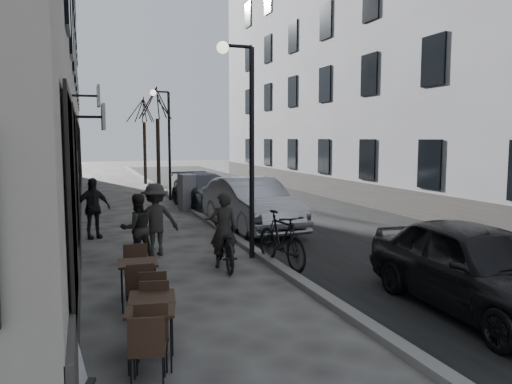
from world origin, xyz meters
TOP-DOWN VIEW (x-y plane):
  - ground at (0.00, 0.00)m, footprint 120.00×120.00m
  - road at (3.85, 16.00)m, footprint 7.30×60.00m
  - kerb at (0.20, 16.00)m, footprint 0.25×60.00m
  - building_left at (-6.00, 16.50)m, footprint 4.00×35.00m
  - building_right at (9.50, 16.50)m, footprint 4.00×35.00m
  - streetlamp_near at (-0.17, 6.00)m, footprint 0.90×0.28m
  - streetlamp_far at (-0.17, 18.00)m, footprint 0.90×0.28m
  - tree_near at (-0.10, 21.00)m, footprint 2.40×2.40m
  - tree_far at (-0.10, 27.00)m, footprint 2.40×2.40m
  - bistro_set_a at (-3.06, 0.94)m, footprint 0.72×1.55m
  - bistro_set_b at (-2.98, 1.41)m, footprint 0.70×1.56m
  - bistro_set_c at (-2.98, 3.26)m, footprint 0.68×1.60m
  - sign_board at (-4.01, 0.50)m, footprint 0.48×0.64m
  - utility_cabinet at (0.10, 14.56)m, footprint 0.57×0.99m
  - bicycle at (-0.89, 5.36)m, footprint 0.86×2.03m
  - cyclist_rider at (-0.89, 5.36)m, footprint 0.65×0.46m
  - pedestrian_near at (-2.67, 6.46)m, footprint 0.90×0.76m
  - pedestrian_mid at (-2.17, 7.02)m, footprint 1.20×0.75m
  - pedestrian_far at (-3.60, 9.72)m, footprint 1.12×0.73m
  - car_near at (2.30, 1.17)m, footprint 2.04×4.58m
  - car_mid at (1.18, 9.58)m, footprint 2.08×5.08m
  - car_far at (1.00, 15.02)m, footprint 2.46×5.07m
  - moped at (0.35, 4.97)m, footprint 0.87×2.15m

SIDE VIEW (x-z plane):
  - ground at x=0.00m, z-range 0.00..0.00m
  - road at x=3.85m, z-range 0.00..0.00m
  - kerb at x=0.20m, z-range 0.00..0.12m
  - sign_board at x=-4.01m, z-range -0.10..0.92m
  - bistro_set_a at x=-3.06m, z-range 0.01..0.90m
  - bistro_set_b at x=-2.98m, z-range 0.01..0.91m
  - bistro_set_c at x=-2.98m, z-range 0.01..0.95m
  - bicycle at x=-0.89m, z-range 0.00..1.04m
  - moped at x=0.35m, z-range 0.00..1.26m
  - car_far at x=1.00m, z-range 0.00..1.42m
  - utility_cabinet at x=0.10m, z-range 0.00..1.45m
  - car_near at x=2.30m, z-range 0.00..1.53m
  - pedestrian_near at x=-2.67m, z-range 0.00..1.61m
  - car_mid at x=1.18m, z-range 0.00..1.64m
  - cyclist_rider at x=-0.89m, z-range 0.00..1.70m
  - pedestrian_far at x=-3.60m, z-range 0.00..1.76m
  - pedestrian_mid at x=-2.17m, z-range 0.00..1.79m
  - streetlamp_near at x=-0.17m, z-range 0.62..5.71m
  - streetlamp_far at x=-0.17m, z-range 0.62..5.71m
  - tree_near at x=-0.10m, z-range 1.81..7.51m
  - tree_far at x=-0.10m, z-range 1.81..7.51m
  - building_left at x=-6.00m, z-range 0.00..16.00m
  - building_right at x=9.50m, z-range 0.00..16.00m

